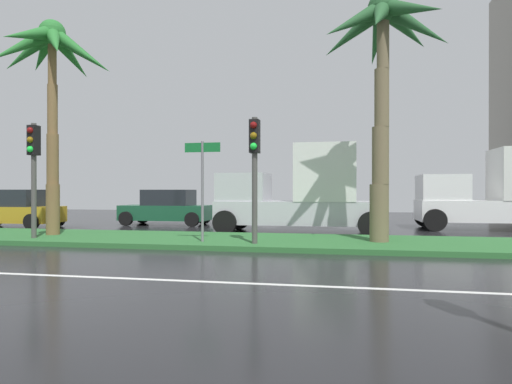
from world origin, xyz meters
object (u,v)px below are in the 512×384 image
car_in_traffic_leading (14,209)px  box_truck_lead (300,194)px  palm_tree_centre_left (384,49)px  traffic_signal_median_left (33,159)px  car_in_traffic_second (167,208)px  palm_tree_mid_left (52,60)px  box_truck_following (499,194)px  traffic_signal_median_right (255,157)px  street_name_sign (202,177)px

car_in_traffic_leading → box_truck_lead: box_truck_lead is taller
palm_tree_centre_left → traffic_signal_median_left: size_ratio=2.00×
car_in_traffic_second → box_truck_lead: (6.81, -2.94, 0.72)m
traffic_signal_median_left → car_in_traffic_leading: size_ratio=0.86×
palm_tree_centre_left → car_in_traffic_leading: (-15.90, 4.08, -5.05)m
palm_tree_centre_left → traffic_signal_median_left: (-10.97, -1.01, -3.17)m
palm_tree_mid_left → box_truck_lead: size_ratio=1.18×
palm_tree_mid_left → traffic_signal_median_left: bearing=-77.6°
palm_tree_centre_left → box_truck_following: (5.31, 6.86, -4.32)m
palm_tree_mid_left → box_truck_following: 18.44m
palm_tree_mid_left → car_in_traffic_second: palm_tree_mid_left is taller
box_truck_lead → box_truck_following: size_ratio=1.00×
traffic_signal_median_left → box_truck_following: traffic_signal_median_left is taller
palm_tree_centre_left → traffic_signal_median_right: 5.02m
box_truck_lead → palm_tree_mid_left: bearing=23.1°
box_truck_lead → box_truck_following: 8.67m
box_truck_following → traffic_signal_median_left: bearing=25.8°
box_truck_lead → car_in_traffic_leading: bearing=-0.8°
palm_tree_centre_left → car_in_traffic_second: size_ratio=1.72×
car_in_traffic_leading → traffic_signal_median_right: bearing=156.8°
traffic_signal_median_left → street_name_sign: traffic_signal_median_left is taller
traffic_signal_median_left → car_in_traffic_leading: (-4.92, 5.09, -1.87)m
traffic_signal_median_right → box_truck_following: (9.00, 8.01, -1.11)m
traffic_signal_median_left → palm_tree_mid_left: bearing=102.4°
traffic_signal_median_left → street_name_sign: bearing=0.8°
box_truck_lead → car_in_traffic_second: bearing=-23.3°
box_truck_following → palm_tree_centre_left: bearing=52.3°
street_name_sign → box_truck_following: 13.19m
street_name_sign → car_in_traffic_leading: size_ratio=0.70×
street_name_sign → box_truck_lead: size_ratio=0.47×
box_truck_following → box_truck_lead: bearing=20.0°
car_in_traffic_leading → car_in_traffic_second: size_ratio=1.00×
palm_tree_centre_left → traffic_signal_median_right: palm_tree_centre_left is taller
palm_tree_centre_left → car_in_traffic_second: 12.85m
car_in_traffic_second → box_truck_following: 14.98m
street_name_sign → palm_tree_mid_left: bearing=168.2°
palm_tree_centre_left → car_in_traffic_leading: 17.17m
street_name_sign → box_truck_lead: bearing=62.8°
box_truck_lead → box_truck_following: same height
traffic_signal_median_left → box_truck_following: 18.13m
palm_tree_mid_left → traffic_signal_median_right: bearing=-10.9°
palm_tree_centre_left → car_in_traffic_leading: palm_tree_centre_left is taller
car_in_traffic_second → box_truck_lead: 7.45m
car_in_traffic_second → box_truck_lead: size_ratio=0.67×
traffic_signal_median_right → box_truck_lead: size_ratio=0.57×
car_in_traffic_leading → box_truck_lead: size_ratio=0.67×
car_in_traffic_second → box_truck_following: box_truck_following is taller
car_in_traffic_second → traffic_signal_median_left: bearing=80.4°
palm_tree_centre_left → car_in_traffic_second: bearing=144.7°
traffic_signal_median_left → traffic_signal_median_right: size_ratio=1.02×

